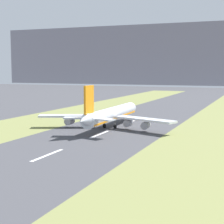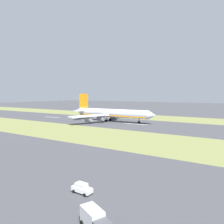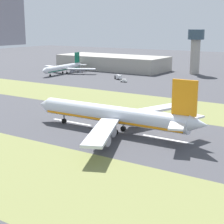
{
  "view_description": "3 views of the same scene",
  "coord_description": "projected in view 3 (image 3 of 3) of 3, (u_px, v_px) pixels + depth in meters",
  "views": [
    {
      "loc": [
        60.97,
        -155.04,
        26.48
      ],
      "look_at": [
        -2.48,
        3.0,
        7.0
      ],
      "focal_mm": 60.0,
      "sensor_mm": 36.0,
      "label": 1
    },
    {
      "loc": [
        130.24,
        87.39,
        19.91
      ],
      "look_at": [
        -2.48,
        3.0,
        7.0
      ],
      "focal_mm": 35.0,
      "sensor_mm": 36.0,
      "label": 2
    },
    {
      "loc": [
        -107.44,
        -65.75,
        36.43
      ],
      "look_at": [
        -2.48,
        3.0,
        7.0
      ],
      "focal_mm": 60.0,
      "sensor_mm": 36.0,
      "label": 3
    }
  ],
  "objects": [
    {
      "name": "centreline_dash_mid",
      "position": [
        167.0,
        139.0,
        121.83
      ],
      "size": [
        1.2,
        18.0,
        0.01
      ],
      "primitive_type": "cube",
      "color": "silver",
      "rests_on": "ground"
    },
    {
      "name": "airplane_main_jet",
      "position": [
        117.0,
        115.0,
        128.13
      ],
      "size": [
        64.11,
        67.12,
        20.2
      ],
      "color": "silver",
      "rests_on": "ground"
    },
    {
      "name": "apron_car",
      "position": [
        124.0,
        81.0,
        241.89
      ],
      "size": [
        2.14,
        4.45,
        2.03
      ],
      "color": "white",
      "rests_on": "ground"
    },
    {
      "name": "airplane_parked_apron",
      "position": [
        64.0,
        68.0,
        283.11
      ],
      "size": [
        49.84,
        47.39,
        14.97
      ],
      "color": "silver",
      "rests_on": "ground"
    },
    {
      "name": "grass_median_east",
      "position": [
        176.0,
        108.0,
        167.55
      ],
      "size": [
        40.0,
        600.0,
        0.01
      ],
      "primitive_type": "cube",
      "color": "olive",
      "rests_on": "ground"
    },
    {
      "name": "centreline_dash_far",
      "position": [
        72.0,
        122.0,
        143.17
      ],
      "size": [
        1.2,
        18.0,
        0.01
      ],
      "primitive_type": "cube",
      "color": "silver",
      "rests_on": "ground"
    },
    {
      "name": "service_truck",
      "position": [
        118.0,
        77.0,
        253.82
      ],
      "size": [
        4.52,
        6.37,
        3.1
      ],
      "color": "#4C4C51",
      "rests_on": "ground"
    },
    {
      "name": "terminal_building",
      "position": [
        112.0,
        62.0,
        310.2
      ],
      "size": [
        36.0,
        91.5,
        11.32
      ],
      "primitive_type": "cube",
      "color": "#A39E93",
      "rests_on": "ground"
    },
    {
      "name": "ground_plane",
      "position": [
        123.0,
        131.0,
        130.9
      ],
      "size": [
        800.0,
        800.0,
        0.0
      ],
      "primitive_type": "plane",
      "color": "#424247"
    },
    {
      "name": "grass_median_west",
      "position": [
        30.0,
        173.0,
        94.25
      ],
      "size": [
        40.0,
        600.0,
        0.01
      ],
      "primitive_type": "cube",
      "color": "olive",
      "rests_on": "ground"
    },
    {
      "name": "control_tower",
      "position": [
        196.0,
        47.0,
        277.28
      ],
      "size": [
        12.0,
        12.0,
        32.86
      ],
      "color": "#A39E93",
      "rests_on": "ground"
    }
  ]
}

